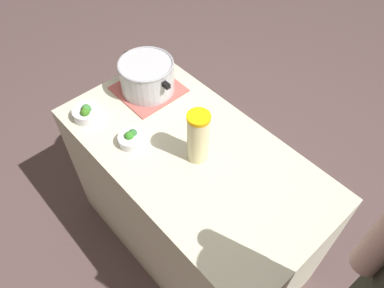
{
  "coord_description": "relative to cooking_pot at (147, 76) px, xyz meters",
  "views": [
    {
      "loc": [
        0.78,
        -0.7,
        2.21
      ],
      "look_at": [
        0.0,
        0.0,
        0.94
      ],
      "focal_mm": 34.78,
      "sensor_mm": 36.0,
      "label": 1
    }
  ],
  "objects": [
    {
      "name": "broccoli_bowl_front",
      "position": [
        -0.04,
        -0.34,
        -0.06
      ],
      "size": [
        0.13,
        0.13,
        0.08
      ],
      "color": "silver",
      "rests_on": "counter_slab"
    },
    {
      "name": "ground_plane",
      "position": [
        0.46,
        -0.11,
        -0.99
      ],
      "size": [
        8.0,
        8.0,
        0.0
      ],
      "primitive_type": "plane",
      "color": "brown"
    },
    {
      "name": "dish_cloth",
      "position": [
        0.0,
        -0.0,
        -0.09
      ],
      "size": [
        0.3,
        0.31,
        0.01
      ],
      "primitive_type": "cube",
      "color": "#BD5950",
      "rests_on": "counter_slab"
    },
    {
      "name": "lemonade_pitcher",
      "position": [
        0.5,
        -0.11,
        0.04
      ],
      "size": [
        0.1,
        0.1,
        0.26
      ],
      "color": "beige",
      "rests_on": "counter_slab"
    },
    {
      "name": "cooking_pot",
      "position": [
        0.0,
        0.0,
        0.0
      ],
      "size": [
        0.35,
        0.28,
        0.17
      ],
      "color": "#B7B7BC",
      "rests_on": "dish_cloth"
    },
    {
      "name": "broccoli_bowl_center",
      "position": [
        0.23,
        -0.28,
        -0.07
      ],
      "size": [
        0.12,
        0.12,
        0.07
      ],
      "color": "silver",
      "rests_on": "counter_slab"
    },
    {
      "name": "counter_slab",
      "position": [
        0.46,
        -0.11,
        -0.54
      ],
      "size": [
        1.32,
        0.7,
        0.89
      ],
      "primitive_type": "cube",
      "color": "beige",
      "rests_on": "ground_plane"
    }
  ]
}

